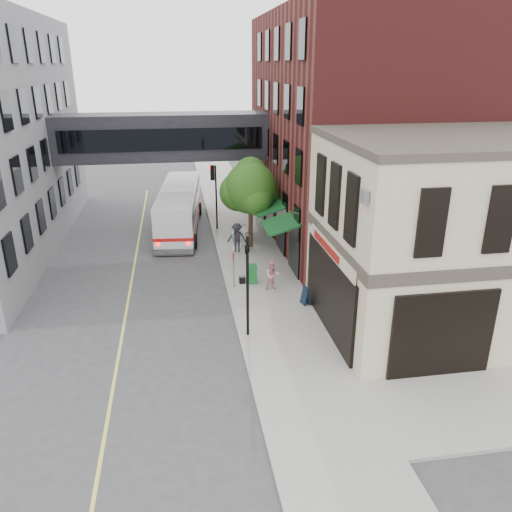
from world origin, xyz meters
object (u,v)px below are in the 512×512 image
object	(u,v)px
newspaper_box	(252,274)
sandwich_board	(306,295)
pedestrian_a	(243,234)
pedestrian_c	(237,238)
pedestrian_b	(272,275)
bus	(179,207)

from	to	relation	value
newspaper_box	sandwich_board	world-z (taller)	newspaper_box
pedestrian_a	newspaper_box	size ratio (longest dim) A/B	1.80
pedestrian_c	sandwich_board	size ratio (longest dim) A/B	2.07
pedestrian_c	newspaper_box	distance (m)	4.85
pedestrian_a	pedestrian_c	size ratio (longest dim) A/B	1.00
sandwich_board	pedestrian_b	bearing A→B (deg)	111.48
bus	pedestrian_c	size ratio (longest dim) A/B	6.13
bus	newspaper_box	distance (m)	11.03
pedestrian_b	newspaper_box	world-z (taller)	pedestrian_b
newspaper_box	sandwich_board	bearing A→B (deg)	-51.46
pedestrian_b	sandwich_board	distance (m)	2.31
pedestrian_a	sandwich_board	bearing A→B (deg)	-55.26
pedestrian_c	sandwich_board	xyz separation A→B (m)	(2.38, -7.72, -0.47)
newspaper_box	sandwich_board	xyz separation A→B (m)	(2.20, -2.89, -0.07)
pedestrian_a	sandwich_board	world-z (taller)	pedestrian_a
pedestrian_c	sandwich_board	bearing A→B (deg)	-56.73
newspaper_box	pedestrian_a	bearing A→B (deg)	88.39
pedestrian_a	pedestrian_b	world-z (taller)	pedestrian_a
bus	sandwich_board	xyz separation A→B (m)	(5.75, -13.28, -1.08)
bus	pedestrian_c	world-z (taller)	bus
sandwich_board	pedestrian_a	bearing A→B (deg)	90.31
bus	sandwich_board	size ratio (longest dim) A/B	12.67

